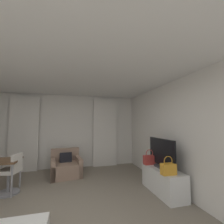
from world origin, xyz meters
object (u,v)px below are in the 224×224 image
tv_console (163,181)px  handbag_primary (150,159)px  desk_chair (10,176)px  tv_flatscreen (162,154)px  armchair (66,167)px  handbag_secondary (168,169)px

tv_console → handbag_primary: size_ratio=3.19×
desk_chair → handbag_primary: size_ratio=2.39×
desk_chair → tv_flatscreen: tv_flatscreen is taller
desk_chair → tv_console: (3.35, -0.85, -0.12)m
tv_flatscreen → handbag_primary: 0.42m
desk_chair → tv_flatscreen: (3.35, -0.83, 0.47)m
armchair → handbag_primary: 2.51m
tv_flatscreen → handbag_primary: bearing=108.6°
armchair → desk_chair: 1.49m
tv_console → handbag_primary: bearing=107.6°
tv_console → handbag_primary: 0.56m
handbag_primary → tv_console: bearing=-72.4°
handbag_primary → handbag_secondary: same height
armchair → tv_flatscreen: 2.85m
armchair → tv_flatscreen: tv_flatscreen is taller
desk_chair → armchair: bearing=37.5°
armchair → handbag_primary: bearing=-33.8°
desk_chair → handbag_secondary: 3.47m
armchair → tv_flatscreen: size_ratio=0.98×
armchair → tv_console: bearing=-38.9°
tv_console → handbag_primary: (-0.12, 0.38, 0.39)m
armchair → handbag_primary: size_ratio=2.63×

